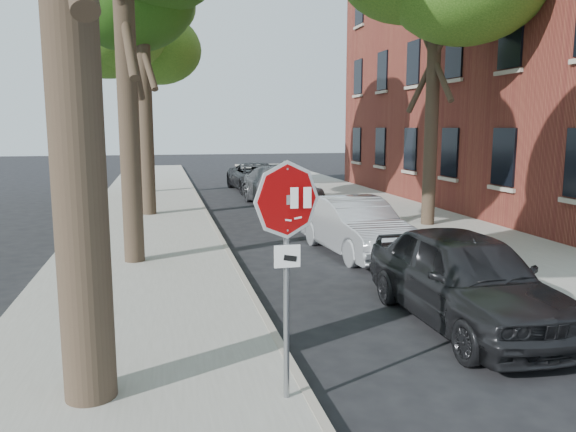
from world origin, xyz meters
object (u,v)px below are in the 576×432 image
(car_b, at_px, (355,226))
(car_d, at_px, (257,177))
(car_c, at_px, (280,187))
(tree_far, at_px, (139,33))
(stop_sign, at_px, (287,235))
(car_a, at_px, (465,278))

(car_b, xyz_separation_m, car_d, (0.00, 14.16, -0.01))
(car_c, bearing_deg, tree_far, 128.10)
(stop_sign, distance_m, car_b, 7.93)
(stop_sign, distance_m, car_c, 16.27)
(car_b, bearing_deg, car_d, 84.61)
(stop_sign, bearing_deg, tree_far, 95.46)
(car_c, bearing_deg, car_b, -97.30)
(stop_sign, height_order, car_b, stop_sign)
(tree_far, distance_m, car_c, 9.88)
(stop_sign, relative_size, tree_far, 0.28)
(tree_far, relative_size, car_c, 1.78)
(stop_sign, relative_size, car_c, 0.50)
(car_a, xyz_separation_m, car_b, (0.00, 5.08, -0.06))
(car_a, distance_m, car_d, 19.24)
(tree_far, relative_size, car_b, 2.23)
(car_a, bearing_deg, tree_far, 105.15)
(car_b, distance_m, car_c, 8.79)
(tree_far, xyz_separation_m, car_c, (5.32, -5.25, -6.45))
(tree_far, height_order, car_d, tree_far)
(stop_sign, height_order, car_a, stop_sign)
(car_c, bearing_deg, car_d, 82.70)
(car_a, xyz_separation_m, car_c, (0.00, 13.87, 0.01))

